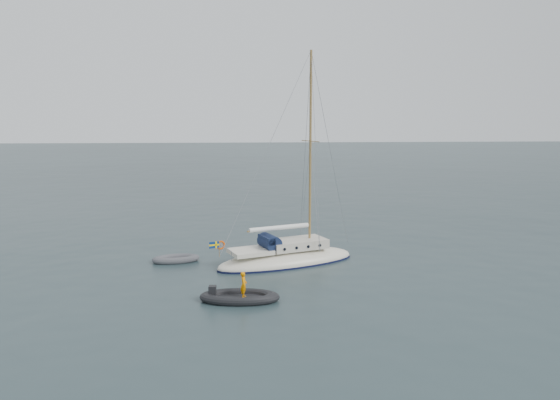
{
  "coord_description": "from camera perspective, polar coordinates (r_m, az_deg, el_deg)",
  "views": [
    {
      "loc": [
        -3.92,
        -32.23,
        8.91
      ],
      "look_at": [
        -1.56,
        0.0,
        3.89
      ],
      "focal_mm": 35.0,
      "sensor_mm": 36.0,
      "label": 1
    }
  ],
  "objects": [
    {
      "name": "dinghy",
      "position": [
        34.29,
        -10.83,
        -6.08
      ],
      "size": [
        2.9,
        1.31,
        0.42
      ],
      "rotation": [
        0.0,
        0.0,
        0.2
      ],
      "color": "#454549",
      "rests_on": "ground"
    },
    {
      "name": "rib",
      "position": [
        26.9,
        -4.28,
        -10.01
      ],
      "size": [
        3.9,
        1.77,
        1.48
      ],
      "rotation": [
        0.0,
        0.0,
        -0.08
      ],
      "color": "black",
      "rests_on": "ground"
    },
    {
      "name": "ground",
      "position": [
        33.66,
        2.67,
        -6.53
      ],
      "size": [
        300.0,
        300.0,
        0.0
      ],
      "primitive_type": "plane",
      "color": "black",
      "rests_on": "ground"
    },
    {
      "name": "sailboat",
      "position": [
        33.13,
        0.7,
        -4.97
      ],
      "size": [
        9.34,
        2.8,
        13.3
      ],
      "rotation": [
        0.0,
        0.0,
        0.37
      ],
      "color": "beige",
      "rests_on": "ground"
    }
  ]
}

